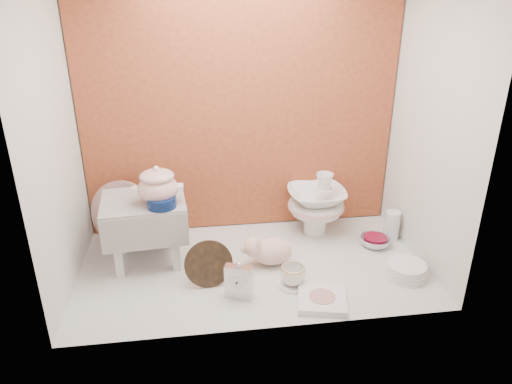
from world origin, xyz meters
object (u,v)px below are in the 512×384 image
crystal_bowl (375,242)px  porcelain_tower (316,203)px  step_stool (146,231)px  plush_pig (272,251)px  mantel_clock (239,280)px  gold_rim_teacup (293,275)px  dinner_plate_stack (406,270)px  blue_white_vase (145,220)px  floral_platter (123,214)px  soup_tureen (158,185)px

crystal_bowl → porcelain_tower: porcelain_tower is taller
step_stool → plush_pig: step_stool is taller
mantel_clock → gold_rim_teacup: 0.28m
dinner_plate_stack → porcelain_tower: bearing=123.0°
blue_white_vase → gold_rim_teacup: 0.94m
step_stool → crystal_bowl: size_ratio=2.44×
floral_platter → blue_white_vase: 0.13m
soup_tureen → gold_rim_teacup: (0.64, -0.28, -0.40)m
soup_tureen → blue_white_vase: bearing=111.4°
gold_rim_teacup → porcelain_tower: (0.25, 0.52, 0.13)m
soup_tureen → mantel_clock: size_ratio=1.25×
porcelain_tower → floral_platter: bearing=179.4°
blue_white_vase → crystal_bowl: blue_white_vase is taller
step_stool → crystal_bowl: step_stool is taller
blue_white_vase → floral_platter: bearing=-167.6°
plush_pig → porcelain_tower: 0.46m
floral_platter → dinner_plate_stack: (1.45, -0.54, -0.15)m
plush_pig → gold_rim_teacup: size_ratio=2.21×
gold_rim_teacup → blue_white_vase: bearing=143.1°
floral_platter → plush_pig: 0.87m
blue_white_vase → gold_rim_teacup: blue_white_vase is taller
floral_platter → mantel_clock: floral_platter is taller
step_stool → mantel_clock: size_ratio=2.19×
floral_platter → crystal_bowl: (1.41, -0.22, -0.16)m
mantel_clock → gold_rim_teacup: (0.27, 0.06, -0.04)m
step_stool → dinner_plate_stack: (1.31, -0.34, -0.14)m
soup_tureen → mantel_clock: 0.62m
soup_tureen → crystal_bowl: 1.26m
step_stool → floral_platter: (-0.14, 0.20, 0.01)m
step_stool → soup_tureen: (0.09, -0.06, 0.28)m
floral_platter → plush_pig: size_ratio=1.41×
crystal_bowl → porcelain_tower: (-0.30, 0.21, 0.16)m
floral_platter → crystal_bowl: bearing=-8.9°
blue_white_vase → plush_pig: blue_white_vase is taller
step_stool → dinner_plate_stack: 1.36m
plush_pig → porcelain_tower: (0.32, 0.32, 0.11)m
plush_pig → gold_rim_teacup: (0.07, -0.21, -0.02)m
floral_platter → dinner_plate_stack: size_ratio=1.81×
step_stool → floral_platter: 0.24m
gold_rim_teacup → dinner_plate_stack: size_ratio=0.58×
plush_pig → dinner_plate_stack: (0.66, -0.21, -0.04)m
soup_tureen → crystal_bowl: bearing=1.6°
step_stool → gold_rim_teacup: (0.72, -0.34, -0.12)m
step_stool → mantel_clock: step_stool is taller
floral_platter → blue_white_vase: (0.12, 0.03, -0.05)m
dinner_plate_stack → gold_rim_teacup: bearing=179.7°
dinner_plate_stack → soup_tureen: bearing=166.9°
soup_tureen → floral_platter: bearing=131.8°
step_stool → soup_tureen: soup_tureen is taller
soup_tureen → crystal_bowl: (1.18, 0.03, -0.44)m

